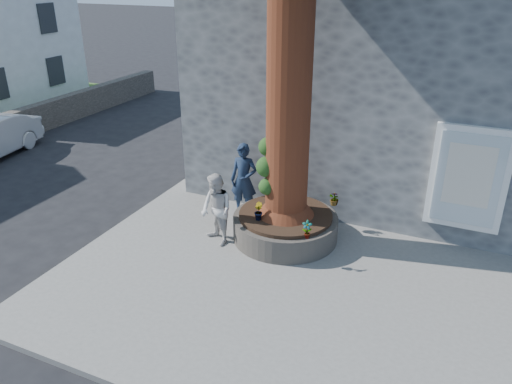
% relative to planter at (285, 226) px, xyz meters
% --- Properties ---
extents(ground, '(120.00, 120.00, 0.00)m').
position_rel_planter_xyz_m(ground, '(-0.80, -2.00, -0.41)').
color(ground, black).
rests_on(ground, ground).
extents(pavement, '(9.00, 8.00, 0.12)m').
position_rel_planter_xyz_m(pavement, '(0.70, -1.00, -0.35)').
color(pavement, slate).
rests_on(pavement, ground).
extents(yellow_line, '(0.10, 30.00, 0.01)m').
position_rel_planter_xyz_m(yellow_line, '(-3.85, -1.00, -0.41)').
color(yellow_line, yellow).
rests_on(yellow_line, ground).
extents(stone_shop, '(10.30, 8.30, 6.30)m').
position_rel_planter_xyz_m(stone_shop, '(1.70, 5.20, 2.75)').
color(stone_shop, '#4B4C50').
rests_on(stone_shop, ground).
extents(planter, '(2.30, 2.30, 0.60)m').
position_rel_planter_xyz_m(planter, '(0.00, 0.00, 0.00)').
color(planter, black).
rests_on(planter, pavement).
extents(man, '(0.70, 0.50, 1.78)m').
position_rel_planter_xyz_m(man, '(-1.33, 0.69, 0.60)').
color(man, '#15233A').
rests_on(man, pavement).
extents(woman, '(0.97, 0.91, 1.58)m').
position_rel_planter_xyz_m(woman, '(-1.27, -0.80, 0.50)').
color(woman, beige).
rests_on(woman, pavement).
extents(shopping_bag, '(0.21, 0.13, 0.28)m').
position_rel_planter_xyz_m(shopping_bag, '(-1.19, 0.53, -0.15)').
color(shopping_bag, white).
rests_on(shopping_bag, pavement).
extents(plant_a, '(0.23, 0.19, 0.38)m').
position_rel_planter_xyz_m(plant_a, '(0.77, -0.85, 0.50)').
color(plant_a, gray).
rests_on(plant_a, planter).
extents(plant_b, '(0.29, 0.29, 0.38)m').
position_rel_planter_xyz_m(plant_b, '(-0.43, -0.50, 0.50)').
color(plant_b, gray).
rests_on(plant_b, planter).
extents(plant_c, '(0.20, 0.20, 0.31)m').
position_rel_planter_xyz_m(plant_c, '(0.85, 0.85, 0.46)').
color(plant_c, gray).
rests_on(plant_c, planter).
extents(plant_d, '(0.34, 0.34, 0.28)m').
position_rel_planter_xyz_m(plant_d, '(0.85, 0.81, 0.45)').
color(plant_d, gray).
rests_on(plant_d, planter).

